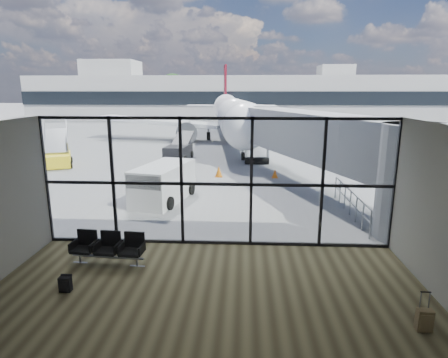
# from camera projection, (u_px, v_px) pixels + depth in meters

# --- Properties ---
(ground) EXTENTS (220.00, 220.00, 0.00)m
(ground) POSITION_uv_depth(u_px,v_px,m) (238.00, 130.00, 52.20)
(ground) COLOR slate
(ground) RESTS_ON ground
(lounge_shell) EXTENTS (12.02, 8.01, 4.51)m
(lounge_shell) POSITION_uv_depth(u_px,v_px,m) (200.00, 218.00, 8.06)
(lounge_shell) COLOR brown
(lounge_shell) RESTS_ON ground
(glass_curtain_wall) EXTENTS (12.10, 0.12, 4.50)m
(glass_curtain_wall) POSITION_uv_depth(u_px,v_px,m) (216.00, 183.00, 12.82)
(glass_curtain_wall) COLOR white
(glass_curtain_wall) RESTS_ON ground
(jet_bridge) EXTENTS (8.00, 16.50, 4.33)m
(jet_bridge) POSITION_uv_depth(u_px,v_px,m) (321.00, 142.00, 19.32)
(jet_bridge) COLOR #9A9C9F
(jet_bridge) RESTS_ON ground
(apron_railing) EXTENTS (0.06, 5.46, 1.11)m
(apron_railing) POSITION_uv_depth(u_px,v_px,m) (350.00, 199.00, 16.28)
(apron_railing) COLOR gray
(apron_railing) RESTS_ON ground
(far_terminal) EXTENTS (80.00, 12.20, 11.00)m
(far_terminal) POSITION_uv_depth(u_px,v_px,m) (237.00, 97.00, 72.61)
(far_terminal) COLOR #A8A7A3
(far_terminal) RESTS_ON ground
(tree_0) EXTENTS (4.95, 4.95, 7.12)m
(tree_0) POSITION_uv_depth(u_px,v_px,m) (42.00, 94.00, 84.59)
(tree_0) COLOR #382619
(tree_0) RESTS_ON ground
(tree_1) EXTENTS (5.61, 5.61, 8.07)m
(tree_1) POSITION_uv_depth(u_px,v_px,m) (67.00, 91.00, 84.14)
(tree_1) COLOR #382619
(tree_1) RESTS_ON ground
(tree_2) EXTENTS (6.27, 6.27, 9.03)m
(tree_2) POSITION_uv_depth(u_px,v_px,m) (93.00, 88.00, 83.68)
(tree_2) COLOR #382619
(tree_2) RESTS_ON ground
(tree_3) EXTENTS (4.95, 4.95, 7.12)m
(tree_3) POSITION_uv_depth(u_px,v_px,m) (120.00, 94.00, 83.65)
(tree_3) COLOR #382619
(tree_3) RESTS_ON ground
(tree_4) EXTENTS (5.61, 5.61, 8.07)m
(tree_4) POSITION_uv_depth(u_px,v_px,m) (146.00, 91.00, 83.19)
(tree_4) COLOR #382619
(tree_4) RESTS_ON ground
(tree_5) EXTENTS (6.27, 6.27, 9.03)m
(tree_5) POSITION_uv_depth(u_px,v_px,m) (173.00, 88.00, 82.73)
(tree_5) COLOR #382619
(tree_5) RESTS_ON ground
(seating_row) EXTENTS (2.30, 0.81, 1.02)m
(seating_row) POSITION_uv_depth(u_px,v_px,m) (109.00, 246.00, 11.73)
(seating_row) COLOR gray
(seating_row) RESTS_ON ground
(backpack) EXTENTS (0.31, 0.28, 0.47)m
(backpack) POSITION_uv_depth(u_px,v_px,m) (65.00, 284.00, 10.11)
(backpack) COLOR black
(backpack) RESTS_ON ground
(suitcase) EXTENTS (0.35, 0.26, 0.93)m
(suitcase) POSITION_uv_depth(u_px,v_px,m) (424.00, 320.00, 8.43)
(suitcase) COLOR olive
(suitcase) RESTS_ON ground
(airliner) EXTENTS (30.20, 35.09, 9.04)m
(airliner) POSITION_uv_depth(u_px,v_px,m) (232.00, 114.00, 41.86)
(airliner) COLOR white
(airliner) RESTS_ON ground
(service_van) EXTENTS (2.73, 4.43, 1.80)m
(service_van) POSITION_uv_depth(u_px,v_px,m) (163.00, 183.00, 18.33)
(service_van) COLOR silver
(service_van) RESTS_ON ground
(belt_loader) EXTENTS (2.04, 4.53, 2.03)m
(belt_loader) POSITION_uv_depth(u_px,v_px,m) (179.00, 151.00, 29.44)
(belt_loader) COLOR black
(belt_loader) RESTS_ON ground
(mobile_stairs) EXTENTS (2.99, 3.97, 2.54)m
(mobile_stairs) POSITION_uv_depth(u_px,v_px,m) (58.00, 158.00, 27.01)
(mobile_stairs) COLOR yellow
(mobile_stairs) RESTS_ON ground
(traffic_cone_a) EXTENTS (0.48, 0.48, 0.68)m
(traffic_cone_a) POSITION_uv_depth(u_px,v_px,m) (219.00, 172.00, 23.69)
(traffic_cone_a) COLOR orange
(traffic_cone_a) RESTS_ON ground
(traffic_cone_c) EXTENTS (0.39, 0.39, 0.55)m
(traffic_cone_c) POSITION_uv_depth(u_px,v_px,m) (275.00, 174.00, 23.42)
(traffic_cone_c) COLOR orange
(traffic_cone_c) RESTS_ON ground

